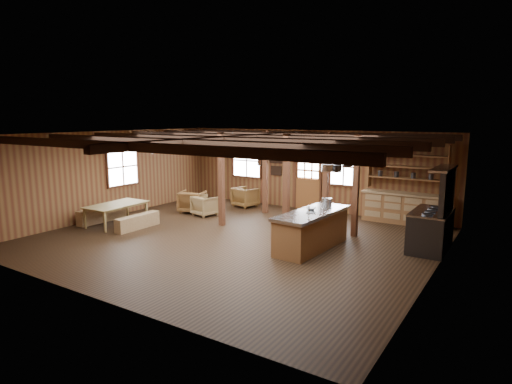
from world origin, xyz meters
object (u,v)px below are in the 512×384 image
kitchen_island (312,230)px  dining_table (118,214)px  armchair_b (246,197)px  armchair_c (205,206)px  commercial_range (433,224)px  armchair_a (192,202)px

kitchen_island → dining_table: kitchen_island is taller
armchair_b → kitchen_island: bearing=154.2°
dining_table → armchair_b: armchair_b is taller
dining_table → armchair_c: 2.81m
commercial_range → armchair_a: size_ratio=2.53×
armchair_b → dining_table: bearing=80.1°
kitchen_island → dining_table: (-5.99, -1.00, -0.16)m
commercial_range → armchair_c: 7.12m
commercial_range → armchair_a: commercial_range is taller
armchair_a → armchair_c: size_ratio=1.11×
commercial_range → armchair_c: (-7.11, -0.04, -0.33)m
dining_table → armchair_a: armchair_a is taller
kitchen_island → commercial_range: size_ratio=1.24×
dining_table → armchair_a: bearing=-19.1°
armchair_b → armchair_c: armchair_b is taller
commercial_range → dining_table: (-8.55, -2.46, -0.34)m
dining_table → armchair_c: size_ratio=2.49×
armchair_a → armchair_c: armchair_a is taller
commercial_range → armchair_c: commercial_range is taller
commercial_range → armchair_b: (-6.77, 1.86, -0.30)m
armchair_c → commercial_range: bearing=-166.4°
kitchen_island → armchair_a: bearing=167.5°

